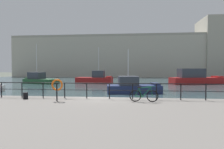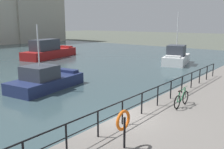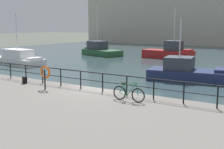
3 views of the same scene
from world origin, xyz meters
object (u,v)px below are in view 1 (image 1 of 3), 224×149
(moored_small_launch, at_px, (195,78))
(moored_green_narrowboat, at_px, (133,87))
(moored_harbor_tender, at_px, (95,79))
(life_ring_stand, at_px, (57,86))
(mooring_bollard, at_px, (26,96))
(harbor_building, at_px, (148,56))
(moored_white_yacht, at_px, (40,79))
(parked_bicycle, at_px, (144,96))

(moored_small_launch, xyz_separation_m, moored_green_narrowboat, (-11.00, -14.33, -0.33))
(moored_harbor_tender, xyz_separation_m, moored_small_launch, (18.06, 0.11, 0.21))
(life_ring_stand, bearing_deg, mooring_bollard, 167.02)
(harbor_building, height_order, moored_green_narrowboat, harbor_building)
(life_ring_stand, bearing_deg, moored_white_yacht, 118.00)
(moored_green_narrowboat, xyz_separation_m, parked_bicycle, (0.80, -10.82, 0.43))
(moored_white_yacht, relative_size, life_ring_stand, 5.26)
(mooring_bollard, distance_m, life_ring_stand, 2.62)
(life_ring_stand, bearing_deg, harbor_building, 80.61)
(moored_green_narrowboat, bearing_deg, moored_white_yacht, 134.43)
(harbor_building, height_order, moored_harbor_tender, harbor_building)
(parked_bicycle, bearing_deg, moored_white_yacht, 127.49)
(moored_harbor_tender, relative_size, moored_white_yacht, 0.94)
(harbor_building, distance_m, moored_harbor_tender, 35.04)
(moored_white_yacht, bearing_deg, mooring_bollard, 130.55)
(moored_harbor_tender, bearing_deg, life_ring_stand, -80.19)
(harbor_building, height_order, life_ring_stand, harbor_building)
(mooring_bollard, bearing_deg, harbor_building, 78.15)
(parked_bicycle, xyz_separation_m, life_ring_stand, (-5.46, -0.21, 0.59))
(harbor_building, distance_m, parked_bicycle, 57.84)
(moored_harbor_tender, xyz_separation_m, mooring_bollard, (-0.04, -24.69, 0.14))
(moored_harbor_tender, distance_m, parked_bicycle, 26.25)
(moored_green_narrowboat, height_order, life_ring_stand, moored_green_narrowboat)
(harbor_building, xyz_separation_m, parked_bicycle, (-4.06, -57.39, -5.99))
(harbor_building, distance_m, moored_green_narrowboat, 47.26)
(parked_bicycle, distance_m, life_ring_stand, 5.49)
(harbor_building, xyz_separation_m, moored_green_narrowboat, (-4.86, -46.56, -6.42))
(moored_green_narrowboat, relative_size, moored_white_yacht, 0.87)
(moored_harbor_tender, relative_size, mooring_bollard, 15.65)
(moored_harbor_tender, height_order, mooring_bollard, moored_harbor_tender)
(moored_green_narrowboat, bearing_deg, harbor_building, 74.99)
(moored_white_yacht, relative_size, parked_bicycle, 4.15)
(moored_green_narrowboat, distance_m, life_ring_stand, 12.02)
(harbor_building, height_order, moored_small_launch, harbor_building)
(moored_small_launch, xyz_separation_m, mooring_bollard, (-18.10, -24.80, -0.07))
(moored_green_narrowboat, relative_size, mooring_bollard, 14.53)
(mooring_bollard, xyz_separation_m, life_ring_stand, (2.44, -0.56, 0.75))
(moored_small_launch, xyz_separation_m, parked_bicycle, (-10.20, -25.15, 0.10))
(moored_green_narrowboat, height_order, mooring_bollard, moored_green_narrowboat)
(moored_green_narrowboat, bearing_deg, life_ring_stand, -121.97)
(harbor_building, xyz_separation_m, moored_white_yacht, (-22.22, -33.71, -6.36))
(harbor_building, distance_m, moored_small_launch, 33.38)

